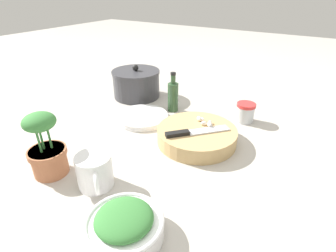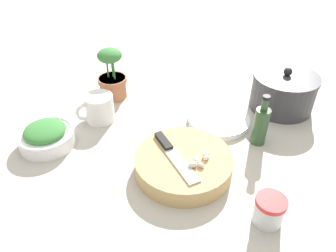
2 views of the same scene
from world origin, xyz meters
The scene contains 11 objects.
ground_plane centered at (0.00, 0.00, 0.00)m, with size 5.00×5.00×0.00m, color #B2ADA3.
cutting_board centered at (0.10, -0.11, 0.03)m, with size 0.27×0.27×0.05m.
chef_knife centered at (0.06, -0.12, 0.06)m, with size 0.18×0.17×0.01m.
garlic_cloves centered at (0.14, -0.12, 0.06)m, with size 0.05×0.08×0.02m.
herb_bowl centered at (-0.33, -0.16, 0.03)m, with size 0.17×0.17×0.07m.
spice_jar centered at (0.33, -0.21, 0.04)m, with size 0.07×0.07×0.08m.
coffee_mug centered at (-0.25, 0.02, 0.05)m, with size 0.10×0.11×0.09m.
plate_stack centered at (0.13, 0.15, 0.01)m, with size 0.21×0.21×0.02m.
oil_bottle centered at (0.27, 0.08, 0.07)m, with size 0.04×0.04×0.17m.
stock_pot centered at (0.31, 0.31, 0.06)m, with size 0.22×0.22×0.15m.
potted_herb centered at (-0.27, 0.16, 0.08)m, with size 0.10×0.10×0.19m.
Camera 2 is at (0.29, -0.74, 0.65)m, focal length 35.00 mm.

